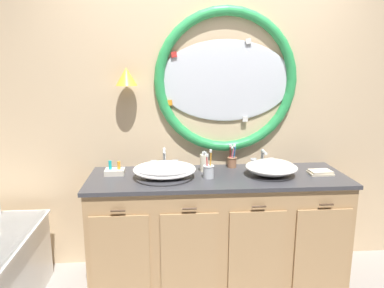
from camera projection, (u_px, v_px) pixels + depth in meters
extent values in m
cube|color=#D6B78E|center=(207.00, 114.00, 3.05)|extent=(6.40, 0.08, 2.60)
ellipsoid|color=silver|center=(226.00, 81.00, 2.95)|extent=(1.09, 0.02, 0.66)
torus|color=green|center=(226.00, 81.00, 2.94)|extent=(1.17, 0.08, 1.17)
cube|color=green|center=(292.00, 81.00, 2.98)|extent=(0.05, 0.01, 0.05)
cube|color=silver|center=(248.00, 41.00, 2.88)|extent=(0.05, 0.01, 0.05)
cube|color=red|center=(174.00, 54.00, 2.86)|extent=(0.05, 0.01, 0.05)
cube|color=orange|center=(170.00, 103.00, 2.94)|extent=(0.05, 0.01, 0.05)
cube|color=silver|center=(245.00, 119.00, 3.02)|extent=(0.05, 0.01, 0.05)
cylinder|color=#4C3823|center=(127.00, 74.00, 2.85)|extent=(0.02, 0.09, 0.02)
cone|color=gold|center=(126.00, 77.00, 2.80)|extent=(0.17, 0.17, 0.14)
cube|color=tan|center=(217.00, 229.00, 2.90)|extent=(1.95, 0.62, 0.84)
cube|color=#38383D|center=(218.00, 177.00, 2.81)|extent=(1.98, 0.65, 0.03)
cube|color=#38383D|center=(213.00, 175.00, 3.12)|extent=(1.95, 0.02, 0.11)
cube|color=tan|center=(120.00, 258.00, 2.55)|extent=(0.41, 0.02, 0.64)
cylinder|color=#422D1E|center=(118.00, 211.00, 2.46)|extent=(0.10, 0.01, 0.01)
cube|color=tan|center=(190.00, 256.00, 2.58)|extent=(0.41, 0.02, 0.64)
cylinder|color=#422D1E|center=(190.00, 209.00, 2.49)|extent=(0.10, 0.01, 0.01)
cube|color=tan|center=(257.00, 253.00, 2.62)|extent=(0.41, 0.02, 0.64)
cylinder|color=#422D1E|center=(259.00, 207.00, 2.53)|extent=(0.10, 0.01, 0.01)
cube|color=tan|center=(322.00, 250.00, 2.66)|extent=(0.41, 0.02, 0.64)
cylinder|color=#422D1E|center=(327.00, 205.00, 2.57)|extent=(0.10, 0.01, 0.01)
ellipsoid|color=white|center=(165.00, 170.00, 2.73)|extent=(0.45, 0.28, 0.13)
torus|color=white|center=(165.00, 169.00, 2.73)|extent=(0.47, 0.47, 0.02)
cylinder|color=silver|center=(165.00, 169.00, 2.73)|extent=(0.03, 0.03, 0.01)
ellipsoid|color=white|center=(271.00, 168.00, 2.80)|extent=(0.38, 0.31, 0.12)
torus|color=white|center=(271.00, 167.00, 2.79)|extent=(0.40, 0.40, 0.02)
cylinder|color=silver|center=(271.00, 167.00, 2.79)|extent=(0.03, 0.03, 0.01)
cylinder|color=silver|center=(165.00, 167.00, 3.00)|extent=(0.05, 0.05, 0.02)
cylinder|color=silver|center=(164.00, 157.00, 2.98)|extent=(0.02, 0.02, 0.14)
sphere|color=silver|center=(164.00, 149.00, 2.97)|extent=(0.03, 0.03, 0.03)
cylinder|color=silver|center=(164.00, 151.00, 2.91)|extent=(0.02, 0.11, 0.02)
cylinder|color=silver|center=(154.00, 165.00, 2.99)|extent=(0.04, 0.04, 0.06)
cylinder|color=silver|center=(175.00, 164.00, 3.00)|extent=(0.04, 0.04, 0.06)
cube|color=silver|center=(154.00, 161.00, 2.98)|extent=(0.05, 0.01, 0.01)
cube|color=silver|center=(175.00, 160.00, 3.00)|extent=(0.05, 0.01, 0.01)
cylinder|color=silver|center=(262.00, 165.00, 3.06)|extent=(0.05, 0.05, 0.02)
cylinder|color=silver|center=(262.00, 157.00, 3.05)|extent=(0.02, 0.02, 0.11)
sphere|color=silver|center=(263.00, 151.00, 3.04)|extent=(0.03, 0.03, 0.03)
cylinder|color=silver|center=(264.00, 152.00, 2.98)|extent=(0.02, 0.11, 0.02)
cylinder|color=silver|center=(253.00, 163.00, 3.05)|extent=(0.04, 0.04, 0.06)
cylinder|color=silver|center=(271.00, 162.00, 3.07)|extent=(0.04, 0.04, 0.06)
cube|color=silver|center=(253.00, 159.00, 3.05)|extent=(0.05, 0.01, 0.01)
cube|color=silver|center=(271.00, 158.00, 3.06)|extent=(0.05, 0.01, 0.01)
cylinder|color=silver|center=(209.00, 172.00, 2.74)|extent=(0.08, 0.08, 0.09)
torus|color=silver|center=(209.00, 166.00, 2.73)|extent=(0.09, 0.09, 0.01)
cylinder|color=orange|center=(210.00, 164.00, 2.73)|extent=(0.02, 0.01, 0.19)
cube|color=white|center=(211.00, 151.00, 2.71)|extent=(0.02, 0.02, 0.02)
cylinder|color=#E0383D|center=(207.00, 167.00, 2.73)|extent=(0.02, 0.01, 0.15)
cube|color=white|center=(207.00, 155.00, 2.71)|extent=(0.02, 0.01, 0.02)
cylinder|color=#996647|center=(232.00, 162.00, 3.02)|extent=(0.07, 0.07, 0.08)
torus|color=#996647|center=(232.00, 158.00, 3.01)|extent=(0.08, 0.08, 0.01)
cylinder|color=blue|center=(234.00, 156.00, 3.01)|extent=(0.02, 0.04, 0.16)
cube|color=white|center=(234.00, 145.00, 2.99)|extent=(0.02, 0.02, 0.03)
cylinder|color=#E0383D|center=(230.00, 156.00, 3.03)|extent=(0.01, 0.02, 0.16)
cube|color=white|center=(230.00, 146.00, 3.01)|extent=(0.02, 0.02, 0.02)
cylinder|color=pink|center=(232.00, 157.00, 3.00)|extent=(0.04, 0.02, 0.15)
cube|color=white|center=(232.00, 147.00, 2.98)|extent=(0.02, 0.02, 0.02)
cylinder|color=#EFE5C6|center=(204.00, 163.00, 2.91)|extent=(0.06, 0.06, 0.14)
cylinder|color=silver|center=(204.00, 153.00, 2.89)|extent=(0.04, 0.04, 0.02)
cylinder|color=silver|center=(204.00, 152.00, 2.87)|extent=(0.01, 0.04, 0.01)
cube|color=beige|center=(320.00, 173.00, 2.83)|extent=(0.18, 0.12, 0.02)
cube|color=beige|center=(320.00, 171.00, 2.83)|extent=(0.17, 0.12, 0.02)
cube|color=beige|center=(115.00, 172.00, 2.83)|extent=(0.15, 0.12, 0.04)
cylinder|color=#19ADB2|center=(110.00, 165.00, 2.81)|extent=(0.02, 0.02, 0.07)
cylinder|color=orange|center=(119.00, 165.00, 2.82)|extent=(0.02, 0.02, 0.06)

